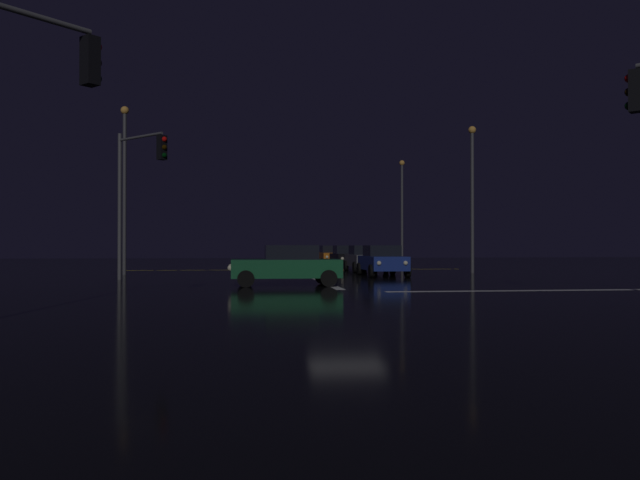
# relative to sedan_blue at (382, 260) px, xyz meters

# --- Properties ---
(ground) EXTENTS (120.00, 120.00, 0.10)m
(ground) POSITION_rel_sedan_blue_xyz_m (-3.70, -11.02, -0.85)
(ground) COLOR black
(stop_line_north) EXTENTS (0.35, 14.74, 0.01)m
(stop_line_north) POSITION_rel_sedan_blue_xyz_m (-3.70, -2.43, -0.80)
(stop_line_north) COLOR white
(stop_line_north) RESTS_ON ground
(centre_line_ns) EXTENTS (22.00, 0.15, 0.01)m
(centre_line_ns) POSITION_rel_sedan_blue_xyz_m (-3.70, 9.17, -0.80)
(centre_line_ns) COLOR yellow
(centre_line_ns) RESTS_ON ground
(crosswalk_bar_east) EXTENTS (14.74, 0.40, 0.01)m
(crosswalk_bar_east) POSITION_rel_sedan_blue_xyz_m (4.99, -11.02, -0.80)
(crosswalk_bar_east) COLOR white
(crosswalk_bar_east) RESTS_ON ground
(sedan_blue) EXTENTS (2.02, 4.33, 1.57)m
(sedan_blue) POSITION_rel_sedan_blue_xyz_m (0.00, 0.00, 0.00)
(sedan_blue) COLOR navy
(sedan_blue) RESTS_ON ground
(sedan_gray) EXTENTS (2.02, 4.33, 1.57)m
(sedan_gray) POSITION_rel_sedan_blue_xyz_m (0.18, 5.50, 0.00)
(sedan_gray) COLOR slate
(sedan_gray) RESTS_ON ground
(sedan_black) EXTENTS (2.02, 4.33, 1.57)m
(sedan_black) POSITION_rel_sedan_blue_xyz_m (-0.04, 10.78, 0.00)
(sedan_black) COLOR black
(sedan_black) RESTS_ON ground
(sedan_orange) EXTENTS (2.02, 4.33, 1.57)m
(sedan_orange) POSITION_rel_sedan_blue_xyz_m (-0.20, 16.92, 0.00)
(sedan_orange) COLOR #C66014
(sedan_orange) RESTS_ON ground
(sedan_green_crossing) EXTENTS (4.33, 2.02, 1.57)m
(sedan_green_crossing) POSITION_rel_sedan_blue_xyz_m (-5.43, -7.33, 0.00)
(sedan_green_crossing) COLOR #14512D
(sedan_green_crossing) RESTS_ON ground
(traffic_signal_sw) EXTENTS (2.56, 2.56, 6.46)m
(traffic_signal_sw) POSITION_rel_sedan_blue_xyz_m (-11.75, -19.07, 3.59)
(traffic_signal_sw) COLOR #4C4C51
(traffic_signal_sw) RESTS_ON ground
(traffic_signal_nw) EXTENTS (2.45, 2.45, 6.67)m
(traffic_signal_nw) POSITION_rel_sedan_blue_xyz_m (-11.81, -2.91, 3.72)
(traffic_signal_nw) COLOR #4C4C51
(traffic_signal_nw) RESTS_ON ground
(streetlamp_right_far) EXTENTS (0.44, 0.44, 8.60)m
(streetlamp_right_far) POSITION_rel_sedan_blue_xyz_m (5.99, 19.17, 4.18)
(streetlamp_right_far) COLOR #424247
(streetlamp_right_far) RESTS_ON ground
(streetlamp_right_near) EXTENTS (0.44, 0.44, 8.43)m
(streetlamp_right_near) POSITION_rel_sedan_blue_xyz_m (5.99, 3.17, 4.09)
(streetlamp_right_near) COLOR #424247
(streetlamp_right_near) RESTS_ON ground
(streetlamp_left_near) EXTENTS (0.44, 0.44, 9.04)m
(streetlamp_left_near) POSITION_rel_sedan_blue_xyz_m (-13.39, 3.17, 4.41)
(streetlamp_left_near) COLOR #424247
(streetlamp_left_near) RESTS_ON ground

